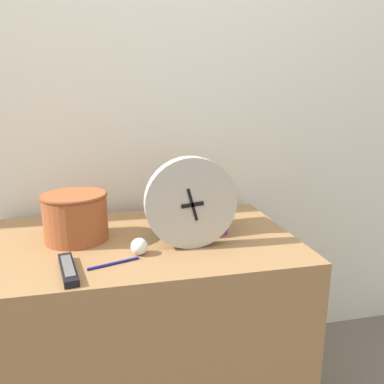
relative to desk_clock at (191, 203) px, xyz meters
The scene contains 8 objects.
wall_back 0.63m from the desk_clock, 107.05° to the left, with size 6.00×0.04×2.40m.
desk 0.54m from the desk_clock, 144.94° to the left, with size 1.06×0.66×0.72m.
desk_clock is the anchor object (origin of this frame).
book_stack 0.17m from the desk_clock, 76.88° to the left, with size 0.26×0.20×0.21m.
basket 0.40m from the desk_clock, 158.13° to the left, with size 0.22×0.22×0.16m.
tv_remote 0.41m from the desk_clock, 163.60° to the right, with size 0.07×0.20×0.02m.
crumpled_paper_ball 0.21m from the desk_clock, behind, with size 0.05×0.05×0.05m.
pen 0.30m from the desk_clock, 161.14° to the right, with size 0.15×0.06×0.01m.
Camera 1 is at (-0.09, -0.89, 1.19)m, focal length 35.00 mm.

